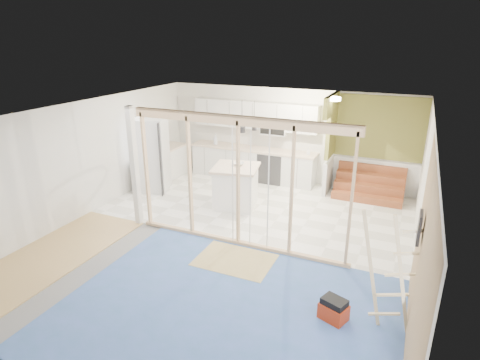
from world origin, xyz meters
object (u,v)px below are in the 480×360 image
at_px(island, 236,187).
at_px(ladder, 390,273).
at_px(toolbox, 334,310).
at_px(fridge, 151,155).

relative_size(island, ladder, 0.70).
relative_size(toolbox, ladder, 0.26).
bearing_deg(ladder, toolbox, -179.13).
bearing_deg(toolbox, ladder, 30.08).
distance_m(toolbox, ladder, 1.00).
relative_size(fridge, ladder, 1.10).
bearing_deg(toolbox, fridge, 169.96).
xyz_separation_m(fridge, ladder, (6.20, -3.23, -0.07)).
xyz_separation_m(fridge, island, (2.51, -0.13, -0.47)).
bearing_deg(island, toolbox, -58.78).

